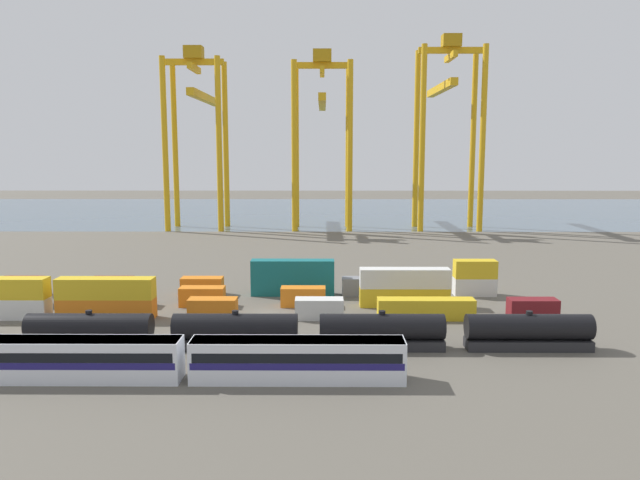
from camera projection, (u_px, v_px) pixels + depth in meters
ground_plane at (286, 260)px, 118.71m from camera, size 420.00×420.00×0.00m
harbour_water at (303, 211)px, 214.26m from camera, size 400.00×110.00×0.01m
passenger_train at (186, 358)px, 55.86m from camera, size 40.01×3.14×3.90m
freight_tank_row at (309, 331)px, 64.88m from camera, size 59.85×2.70×4.16m
shipping_container_0 at (1, 308)px, 76.86m from camera, size 12.10×2.44×2.60m
shipping_container_2 at (107, 308)px, 76.78m from camera, size 12.10×2.44×2.60m
shipping_container_3 at (106, 288)px, 76.40m from camera, size 12.10×2.44×2.60m
shipping_container_4 at (213, 308)px, 76.70m from camera, size 6.04×2.44×2.60m
shipping_container_5 at (319, 309)px, 76.62m from camera, size 6.04×2.44×2.60m
shipping_container_6 at (426, 309)px, 76.54m from camera, size 12.10×2.44×2.60m
shipping_container_7 at (533, 309)px, 76.46m from camera, size 6.04×2.44×2.60m
shipping_container_8 at (1, 296)px, 83.25m from camera, size 12.10×2.44×2.60m
shipping_container_9 at (102, 296)px, 83.17m from camera, size 12.10×2.44×2.60m
shipping_container_10 at (202, 296)px, 83.09m from camera, size 6.04×2.44×2.60m
shipping_container_11 at (303, 297)px, 83.00m from camera, size 6.04×2.44×2.60m
shipping_container_12 at (404, 297)px, 82.92m from camera, size 12.10×2.44×2.60m
shipping_container_13 at (405, 278)px, 82.55m from camera, size 12.10×2.44×2.60m
shipping_container_14 at (22, 286)px, 89.62m from camera, size 6.04×2.44×2.60m
shipping_container_15 at (112, 286)px, 89.54m from camera, size 6.04×2.44×2.60m
shipping_container_16 at (202, 286)px, 89.46m from camera, size 6.04×2.44×2.60m
shipping_container_17 at (293, 286)px, 89.39m from camera, size 12.10×2.44×2.60m
shipping_container_18 at (293, 269)px, 89.01m from camera, size 12.10×2.44×2.60m
shipping_container_19 at (384, 286)px, 89.31m from camera, size 12.10×2.44×2.60m
shipping_container_20 at (474, 286)px, 89.23m from camera, size 6.04×2.44×2.60m
shipping_container_21 at (475, 269)px, 88.85m from camera, size 6.04×2.44×2.60m
gantry_crane_west at (198, 119)px, 165.33m from camera, size 15.62×40.37×48.02m
gantry_crane_central at (322, 122)px, 165.34m from camera, size 15.94×40.77×47.11m
gantry_crane_east at (447, 113)px, 164.01m from camera, size 17.13×36.55×50.91m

